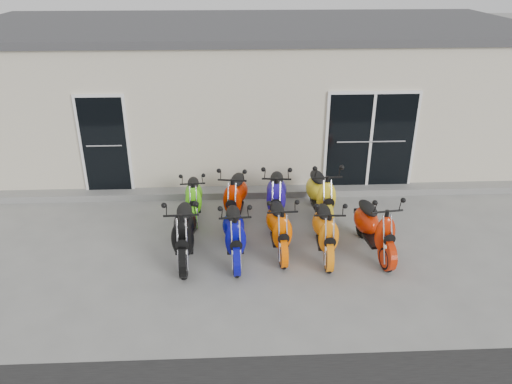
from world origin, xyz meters
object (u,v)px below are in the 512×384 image
scooter_front_orange_b (326,224)px  scooter_back_red (235,190)px  scooter_front_red (376,221)px  scooter_back_blue (276,189)px  scooter_front_blue (234,227)px  scooter_front_orange_a (279,221)px  scooter_back_green (193,192)px  scooter_back_yellow (321,188)px  scooter_front_black (184,225)px

scooter_front_orange_b → scooter_back_red: size_ratio=0.95×
scooter_front_red → scooter_back_blue: bearing=132.3°
scooter_front_blue → scooter_back_blue: size_ratio=0.96×
scooter_front_blue → scooter_front_orange_b: 1.62m
scooter_front_orange_a → scooter_back_blue: scooter_back_blue is taller
scooter_front_blue → scooter_back_red: scooter_back_red is taller
scooter_front_orange_a → scooter_front_orange_b: size_ratio=1.00×
scooter_back_red → scooter_back_blue: bearing=6.7°
scooter_front_orange_a → scooter_back_green: size_ratio=1.08×
scooter_front_orange_a → scooter_back_green: 2.12m
scooter_front_blue → scooter_back_yellow: bearing=36.3°
scooter_front_black → scooter_front_orange_b: (2.50, 0.02, -0.06)m
scooter_front_red → scooter_front_orange_a: bearing=167.6°
scooter_back_yellow → scooter_back_red: bearing=175.2°
scooter_back_red → scooter_front_orange_a: bearing=-50.4°
scooter_front_red → scooter_back_red: bearing=142.8°
scooter_back_red → scooter_back_blue: size_ratio=0.98×
scooter_front_black → scooter_front_orange_b: scooter_front_black is taller
scooter_back_green → scooter_back_red: size_ratio=0.88×
scooter_back_green → scooter_back_yellow: bearing=-7.3°
scooter_front_black → scooter_front_orange_b: bearing=-2.0°
scooter_front_orange_b → scooter_front_red: bearing=4.0°
scooter_back_blue → scooter_front_black: bearing=-135.1°
scooter_back_green → scooter_front_orange_b: bearing=-36.1°
scooter_front_orange_b → scooter_front_red: scooter_front_red is taller
scooter_front_orange_a → scooter_back_red: scooter_back_red is taller
scooter_front_blue → scooter_back_yellow: 2.26m
scooter_front_orange_a → scooter_back_yellow: bearing=49.8°
scooter_front_blue → scooter_back_blue: bearing=56.7°
scooter_front_orange_b → scooter_back_red: 2.13m
scooter_front_blue → scooter_front_orange_b: bearing=-1.2°
scooter_back_yellow → scooter_front_blue: bearing=-144.5°
scooter_front_blue → scooter_back_red: bearing=86.3°
scooter_front_orange_a → scooter_front_orange_b: same height
scooter_front_red → scooter_back_green: (-3.32, 1.51, -0.08)m
scooter_front_orange_b → scooter_back_red: scooter_back_red is taller
scooter_front_orange_a → scooter_back_yellow: (0.95, 1.22, 0.06)m
scooter_front_black → scooter_front_red: scooter_front_black is taller
scooter_back_green → scooter_front_black: bearing=-96.3°
scooter_front_blue → scooter_back_yellow: (1.76, 1.42, 0.05)m
scooter_back_green → scooter_back_yellow: size_ratio=0.84×
scooter_front_black → scooter_back_green: scooter_front_black is taller
scooter_front_blue → scooter_back_green: scooter_front_blue is taller
scooter_front_orange_b → scooter_back_blue: (-0.76, 1.40, 0.04)m
scooter_front_black → scooter_front_red: bearing=-1.8°
scooter_front_blue → scooter_front_red: scooter_front_red is taller
scooter_back_blue → scooter_back_yellow: bearing=4.1°
scooter_front_blue → scooter_back_green: bearing=114.9°
scooter_front_orange_a → scooter_back_blue: size_ratio=0.93×
scooter_front_orange_a → scooter_front_red: 1.70m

